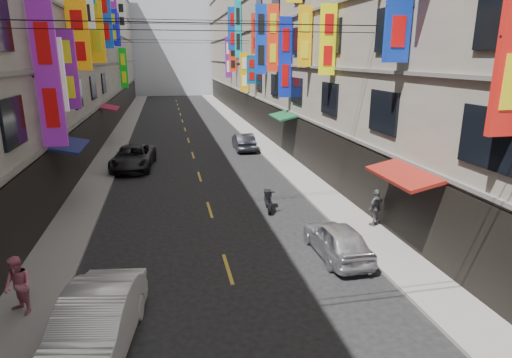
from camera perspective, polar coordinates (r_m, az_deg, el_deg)
name	(u,v)px	position (r m, az deg, el deg)	size (l,w,h in m)	color
sidewalk_left	(116,142)	(37.98, -18.11, 4.67)	(2.00, 90.00, 0.12)	slate
sidewalk_right	(256,137)	(38.54, -0.03, 5.61)	(2.00, 90.00, 0.12)	slate
building_row_left	(23,22)	(38.58, -28.69, 17.84)	(10.14, 90.00, 19.00)	gray
building_row_right	(323,27)	(39.66, 8.98, 19.39)	(10.14, 90.00, 19.00)	gray
haze_block	(171,35)	(87.22, -11.26, 18.28)	(18.00, 8.00, 22.00)	#AEB5C2
shop_signage	(187,22)	(29.97, -9.22, 19.98)	(14.00, 55.00, 11.59)	#0F4EB3
street_awnings	(178,141)	(21.48, -10.34, 5.06)	(13.99, 35.20, 0.41)	#124516
overhead_cables	(194,22)	(25.24, -8.31, 19.96)	(14.00, 38.04, 1.24)	black
lane_markings	(190,147)	(34.86, -8.73, 4.23)	(0.12, 80.20, 0.01)	gold
scooter_far_right	(268,201)	(20.19, 1.64, -2.90)	(0.58, 1.80, 1.14)	black
car_left_mid	(95,326)	(11.47, -20.72, -17.88)	(1.62, 4.64, 1.53)	silver
car_left_far	(133,157)	(28.73, -16.04, 2.78)	(2.42, 5.26, 1.46)	black
car_right_mid	(337,239)	(15.79, 10.75, -7.93)	(1.53, 3.79, 1.29)	silver
car_right_far	(244,142)	(33.30, -1.67, 5.01)	(1.39, 3.98, 1.31)	#23242A
pedestrian_lfar	(18,286)	(13.63, -29.16, -12.34)	(0.82, 0.56, 1.68)	#D6718A
pedestrian_rfar	(376,208)	(18.58, 15.70, -3.69)	(0.92, 0.53, 1.58)	#4E4F51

